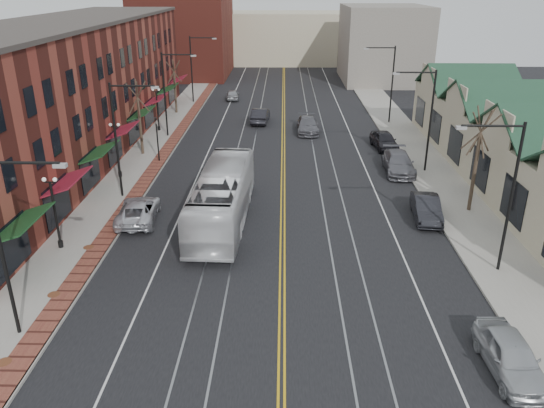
{
  "coord_description": "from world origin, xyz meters",
  "views": [
    {
      "loc": [
        -0.01,
        -18.94,
        14.33
      ],
      "look_at": [
        -0.65,
        10.27,
        2.0
      ],
      "focal_mm": 35.0,
      "sensor_mm": 36.0,
      "label": 1
    }
  ],
  "objects_px": {
    "transit_bus": "(222,197)",
    "parked_car_d": "(384,140)",
    "parked_suv": "(138,210)",
    "parked_car_b": "(426,208)",
    "parked_car_a": "(511,356)",
    "parked_car_c": "(398,163)"
  },
  "relations": [
    {
      "from": "parked_car_a",
      "to": "parked_car_d",
      "type": "xyz_separation_m",
      "value": [
        0.31,
        30.37,
        0.03
      ]
    },
    {
      "from": "parked_car_a",
      "to": "parked_car_c",
      "type": "relative_size",
      "value": 0.81
    },
    {
      "from": "parked_car_a",
      "to": "parked_car_b",
      "type": "relative_size",
      "value": 0.99
    },
    {
      "from": "parked_suv",
      "to": "parked_car_a",
      "type": "height_order",
      "value": "parked_car_a"
    },
    {
      "from": "parked_suv",
      "to": "parked_car_b",
      "type": "distance_m",
      "value": 18.61
    },
    {
      "from": "parked_suv",
      "to": "parked_car_d",
      "type": "height_order",
      "value": "parked_car_d"
    },
    {
      "from": "parked_suv",
      "to": "parked_car_d",
      "type": "xyz_separation_m",
      "value": [
        18.6,
        16.38,
        0.08
      ]
    },
    {
      "from": "parked_car_a",
      "to": "parked_car_c",
      "type": "distance_m",
      "value": 23.81
    },
    {
      "from": "parked_car_a",
      "to": "parked_car_c",
      "type": "height_order",
      "value": "parked_car_c"
    },
    {
      "from": "parked_car_b",
      "to": "parked_car_c",
      "type": "xyz_separation_m",
      "value": [
        0.0,
        9.14,
        0.06
      ]
    },
    {
      "from": "parked_car_a",
      "to": "parked_car_b",
      "type": "height_order",
      "value": "parked_car_a"
    },
    {
      "from": "parked_car_b",
      "to": "parked_suv",
      "type": "bearing_deg",
      "value": -172.57
    },
    {
      "from": "transit_bus",
      "to": "parked_car_d",
      "type": "xyz_separation_m",
      "value": [
        13.13,
        16.48,
        -0.93
      ]
    },
    {
      "from": "transit_bus",
      "to": "parked_car_a",
      "type": "height_order",
      "value": "transit_bus"
    },
    {
      "from": "parked_car_a",
      "to": "parked_car_d",
      "type": "relative_size",
      "value": 0.96
    },
    {
      "from": "parked_suv",
      "to": "parked_car_a",
      "type": "bearing_deg",
      "value": 137.89
    },
    {
      "from": "transit_bus",
      "to": "parked_car_b",
      "type": "xyz_separation_m",
      "value": [
        13.13,
        0.78,
        -0.98
      ]
    },
    {
      "from": "parked_car_b",
      "to": "parked_car_c",
      "type": "relative_size",
      "value": 0.82
    },
    {
      "from": "transit_bus",
      "to": "parked_car_b",
      "type": "relative_size",
      "value": 2.74
    },
    {
      "from": "parked_suv",
      "to": "parked_car_b",
      "type": "relative_size",
      "value": 1.13
    },
    {
      "from": "transit_bus",
      "to": "parked_car_d",
      "type": "relative_size",
      "value": 2.67
    },
    {
      "from": "transit_bus",
      "to": "parked_car_a",
      "type": "xyz_separation_m",
      "value": [
        12.82,
        -13.89,
        -0.96
      ]
    }
  ]
}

